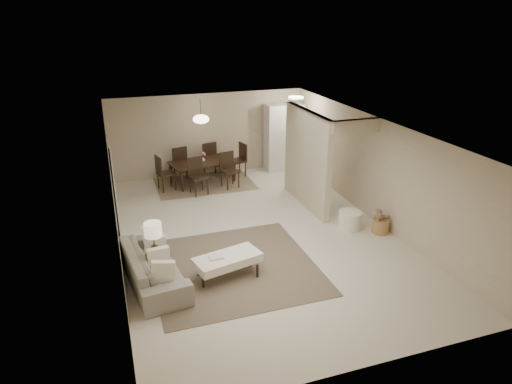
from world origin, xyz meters
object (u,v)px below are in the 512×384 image
object	(u,v)px
pantry_cabinet	(284,137)
sofa	(153,266)
wicker_basket	(380,226)
dining_table	(203,172)
round_pouf	(350,220)
side_table	(157,272)
ottoman_bench	(227,260)

from	to	relation	value
pantry_cabinet	sofa	xyz separation A→B (m)	(-4.80, -5.39, -0.72)
pantry_cabinet	wicker_basket	world-z (taller)	pantry_cabinet
pantry_cabinet	sofa	world-z (taller)	pantry_cabinet
dining_table	wicker_basket	bearing A→B (deg)	-67.68
round_pouf	wicker_basket	bearing A→B (deg)	-36.75
dining_table	sofa	bearing A→B (deg)	-124.98
pantry_cabinet	dining_table	world-z (taller)	pantry_cabinet
side_table	pantry_cabinet	bearing A→B (deg)	49.32
sofa	pantry_cabinet	bearing A→B (deg)	-48.74
wicker_basket	dining_table	size ratio (longest dim) A/B	0.21
pantry_cabinet	sofa	distance (m)	7.25
ottoman_bench	side_table	distance (m)	1.33
ottoman_bench	sofa	bearing A→B (deg)	153.90
ottoman_bench	wicker_basket	bearing A→B (deg)	-3.49
ottoman_bench	wicker_basket	xyz separation A→B (m)	(3.83, 0.69, -0.20)
wicker_basket	dining_table	xyz separation A→B (m)	(-3.14, 4.54, 0.16)
pantry_cabinet	side_table	size ratio (longest dim) A/B	4.06
sofa	dining_table	xyz separation A→B (m)	(2.06, 4.94, -0.00)
side_table	sofa	bearing A→B (deg)	109.76
wicker_basket	sofa	bearing A→B (deg)	-175.68
round_pouf	side_table	bearing A→B (deg)	-168.30
side_table	ottoman_bench	bearing A→B (deg)	-6.96
pantry_cabinet	dining_table	size ratio (longest dim) A/B	1.13
pantry_cabinet	side_table	distance (m)	7.33
ottoman_bench	side_table	xyz separation A→B (m)	(-1.32, 0.16, -0.11)
sofa	wicker_basket	distance (m)	5.22
pantry_cabinet	ottoman_bench	xyz separation A→B (m)	(-3.43, -5.69, -0.68)
sofa	ottoman_bench	bearing A→B (deg)	-109.41
dining_table	round_pouf	bearing A→B (deg)	-70.32
sofa	side_table	bearing A→B (deg)	-167.28
ottoman_bench	round_pouf	distance (m)	3.46
side_table	dining_table	size ratio (longest dim) A/B	0.28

